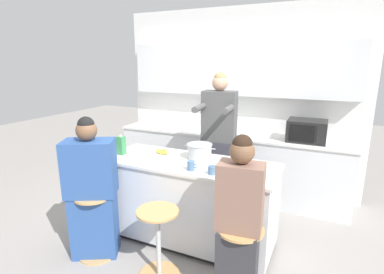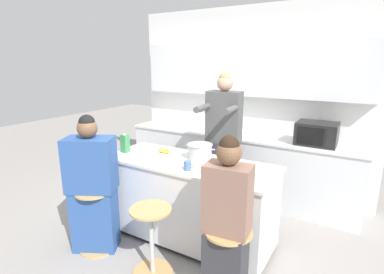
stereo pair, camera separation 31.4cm
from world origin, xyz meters
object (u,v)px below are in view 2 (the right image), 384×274
person_seated_near (227,231)px  coffee_cup_near (188,166)px  person_cooking (223,147)px  potted_plant (224,122)px  juice_carton (125,143)px  person_wrapped_blanket (92,188)px  fruit_bowl (231,173)px  bar_stool_center (152,238)px  kitchen_island (189,201)px  microwave (317,134)px  bar_stool_rightmost (227,263)px  coffee_cup_far (208,171)px  cooking_pot (200,152)px  banana_bunch (164,151)px  bar_stool_leftmost (96,217)px

person_seated_near → coffee_cup_near: (-0.60, 0.41, 0.30)m
person_cooking → potted_plant: size_ratio=6.72×
person_cooking → juice_carton: (-0.88, -0.78, 0.11)m
person_wrapped_blanket → fruit_bowl: bearing=-8.0°
person_cooking → bar_stool_center: bearing=-98.7°
person_wrapped_blanket → kitchen_island: bearing=11.8°
microwave → potted_plant: (-1.27, 0.03, 0.01)m
bar_stool_rightmost → potted_plant: bearing=116.0°
person_cooking → person_seated_near: 1.51m
person_wrapped_blanket → coffee_cup_far: (1.11, 0.40, 0.27)m
person_cooking → person_seated_near: size_ratio=1.28×
bar_stool_rightmost → cooking_pot: cooking_pot is taller
coffee_cup_far → potted_plant: 1.70m
bar_stool_center → banana_bunch: banana_bunch is taller
kitchen_island → banana_bunch: 0.63m
fruit_bowl → juice_carton: bearing=177.0°
person_cooking → cooking_pot: 0.57m
bar_stool_center → bar_stool_leftmost: bearing=179.4°
person_cooking → microwave: bearing=27.3°
kitchen_island → person_cooking: (0.07, 0.70, 0.44)m
bar_stool_leftmost → potted_plant: size_ratio=2.45×
person_cooking → coffee_cup_far: size_ratio=16.02×
bar_stool_rightmost → potted_plant: 2.32m
bar_stool_rightmost → person_seated_near: (-0.01, -0.01, 0.29)m
juice_carton → bar_stool_center: bearing=-35.1°
person_cooking → juice_carton: person_cooking is taller
coffee_cup_far → juice_carton: 1.17m
person_wrapped_blanket → cooking_pot: 1.17m
coffee_cup_far → bar_stool_leftmost: bearing=-159.4°
bar_stool_leftmost → bar_stool_rightmost: 1.48m
cooking_pot → juice_carton: size_ratio=1.61×
coffee_cup_near → potted_plant: size_ratio=0.39×
juice_carton → fruit_bowl: bearing=-3.0°
juice_carton → microwave: size_ratio=0.46×
bar_stool_center → fruit_bowl: 0.94m
bar_stool_leftmost → coffee_cup_far: 1.30m
person_cooking → person_wrapped_blanket: (-0.83, -1.33, -0.23)m
microwave → bar_stool_rightmost: bearing=-98.9°
person_seated_near → cooking_pot: 1.08m
coffee_cup_far → cooking_pot: bearing=128.1°
coffee_cup_near → cooking_pot: bearing=100.7°
person_wrapped_blanket → banana_bunch: bearing=36.3°
bar_stool_rightmost → person_cooking: 1.57m
bar_stool_center → microwave: 2.35m
kitchen_island → bar_stool_leftmost: bearing=-139.1°
bar_stool_rightmost → fruit_bowl: fruit_bowl is taller
bar_stool_rightmost → coffee_cup_far: bearing=135.2°
bar_stool_center → microwave: (1.04, 1.98, 0.71)m
coffee_cup_near → coffee_cup_far: bearing=-1.6°
cooking_pot → fruit_bowl: (0.49, -0.29, -0.05)m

